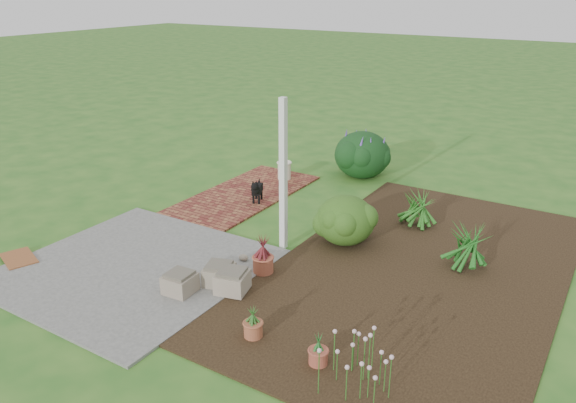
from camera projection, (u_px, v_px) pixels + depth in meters
The scene contains 19 objects.
ground at pixel (265, 246), 9.37m from camera, with size 80.00×80.00×0.00m, color #28621F.
concrete_patio at pixel (134, 268), 8.60m from camera, with size 3.50×3.50×0.04m, color #5A5A58.
brick_path at pixel (245, 194), 11.59m from camera, with size 1.60×3.50×0.04m, color maroon.
garden_bed at pixel (419, 271), 8.52m from camera, with size 4.00×7.00×0.03m, color black.
veranda_post at pixel (283, 176), 8.85m from camera, with size 0.10×0.10×2.50m, color white.
stone_trough_near at pixel (180, 284), 7.85m from camera, with size 0.39×0.39×0.26m, color #766C58.
stone_trough_mid at pixel (232, 282), 7.87m from camera, with size 0.42×0.42×0.28m, color gray.
stone_trough_far at pixel (219, 275), 8.08m from camera, with size 0.40×0.40×0.27m, color gray.
coir_doormat at pixel (19, 258), 8.84m from camera, with size 0.68×0.44×0.02m, color brown.
black_dog at pixel (257, 189), 11.01m from camera, with size 0.31×0.51×0.46m.
cream_ceramic_urn at pixel (284, 171), 12.37m from camera, with size 0.29×0.29×0.38m, color beige.
evergreen_shrub at pixel (345, 219), 9.30m from camera, with size 0.98×0.98×0.83m, color #193F10.
agapanthus_clump_back at pixel (468, 242), 8.44m from camera, with size 0.95×0.95×0.85m, color #0E390E, non-canonical shape.
agapanthus_clump_front at pixel (418, 205), 9.95m from camera, with size 0.87×0.87×0.77m, color #134015, non-canonical shape.
pink_flower_patch at pixel (364, 365), 5.94m from camera, with size 0.91×0.91×0.58m, color #113D0F, non-canonical shape.
terracotta_pot_bronze at pixel (263, 264), 8.42m from camera, with size 0.31×0.31×0.25m, color #A14F36.
terracotta_pot_small_left at pixel (318, 357), 6.40m from camera, with size 0.22×0.22×0.18m, color #9C4834.
terracotta_pot_small_right at pixel (253, 329), 6.89m from camera, with size 0.23×0.23×0.20m, color #9A5234.
purple_flowering_bush at pixel (362, 153), 12.56m from camera, with size 1.24×1.24×1.06m, color black.
Camera 1 is at (4.82, -6.96, 4.10)m, focal length 35.00 mm.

